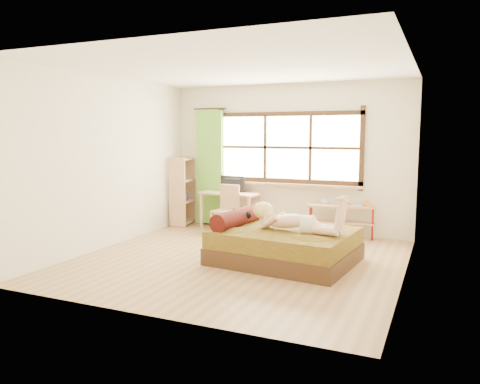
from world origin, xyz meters
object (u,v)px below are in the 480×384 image
at_px(desk, 230,197).
at_px(bookshelf, 182,191).
at_px(bed, 282,244).
at_px(woman, 295,211).
at_px(kitten, 241,217).
at_px(chair, 227,207).
at_px(pipe_shelf, 342,214).

bearing_deg(desk, bookshelf, -174.46).
xyz_separation_m(bed, woman, (0.20, -0.05, 0.49)).
bearing_deg(woman, bed, 170.44).
relative_size(kitten, bookshelf, 0.21).
height_order(kitten, bookshelf, bookshelf).
relative_size(woman, chair, 1.48).
relative_size(desk, bookshelf, 0.88).
xyz_separation_m(woman, kitten, (-0.87, 0.15, -0.17)).
height_order(bed, woman, woman).
bearing_deg(pipe_shelf, woman, -107.75).
relative_size(kitten, desk, 0.24).
bearing_deg(chair, woman, -33.61).
bearing_deg(bed, chair, 143.52).
relative_size(desk, pipe_shelf, 1.00).
bearing_deg(bed, desk, 138.77).
xyz_separation_m(kitten, chair, (-0.84, 1.30, -0.09)).
relative_size(pipe_shelf, bookshelf, 0.88).
xyz_separation_m(chair, pipe_shelf, (1.98, 0.49, -0.07)).
bearing_deg(kitten, chair, 129.04).
distance_m(pipe_shelf, bookshelf, 3.15).
bearing_deg(kitten, bookshelf, 145.97).
relative_size(bed, desk, 1.71).
height_order(woman, kitten, woman).
xyz_separation_m(bed, bookshelf, (-2.67, 1.78, 0.43)).
distance_m(desk, pipe_shelf, 2.10).
distance_m(chair, bookshelf, 1.24).
xyz_separation_m(woman, pipe_shelf, (0.27, 1.94, -0.33)).
height_order(bed, bookshelf, bookshelf).
xyz_separation_m(kitten, bookshelf, (-2.00, 1.68, 0.10)).
height_order(bed, pipe_shelf, bed).
distance_m(kitten, bookshelf, 2.62).
bearing_deg(woman, pipe_shelf, 88.17).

